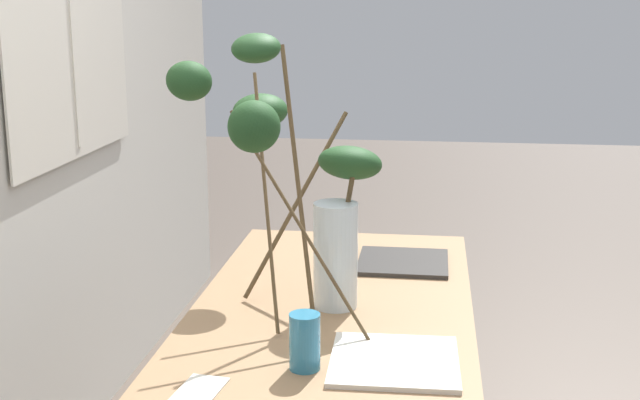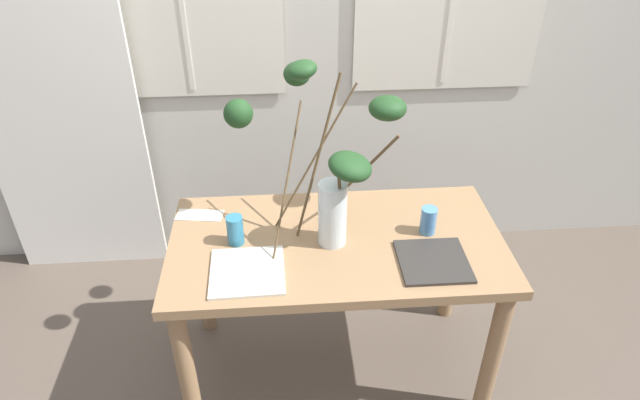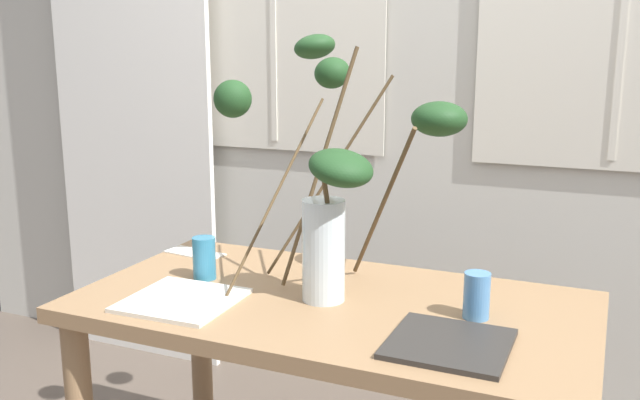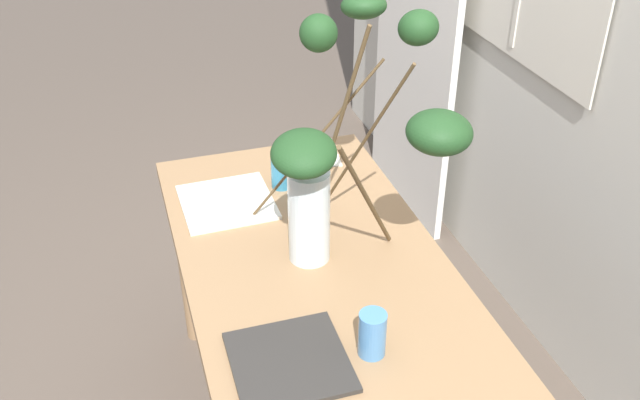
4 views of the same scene
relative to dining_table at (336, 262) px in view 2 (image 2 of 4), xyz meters
name	(u,v)px [view 2 (image 2 of 4)]	position (x,y,z in m)	size (l,w,h in m)	color
ground	(334,363)	(0.00, 0.00, -0.62)	(14.00, 14.00, 0.00)	brown
curtain_sheer_side	(43,61)	(-1.30, 0.86, 0.58)	(0.79, 0.03, 2.41)	white
dining_table	(336,262)	(0.00, 0.00, 0.00)	(1.34, 0.71, 0.74)	#93704C
vase_with_branches	(331,155)	(-0.02, 0.08, 0.46)	(0.76, 0.54, 0.70)	silver
drinking_glass_blue_left	(235,230)	(-0.40, 0.01, 0.18)	(0.07, 0.07, 0.12)	teal
drinking_glass_blue_right	(428,221)	(0.37, 0.02, 0.17)	(0.06, 0.06, 0.11)	#4C84BC
plate_square_left	(247,272)	(-0.35, -0.17, 0.12)	(0.27, 0.27, 0.01)	silver
plate_square_right	(433,261)	(0.35, -0.17, 0.12)	(0.26, 0.26, 0.01)	#2D2B28
napkin_folded	(200,215)	(-0.56, 0.21, 0.12)	(0.20, 0.08, 0.00)	silver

